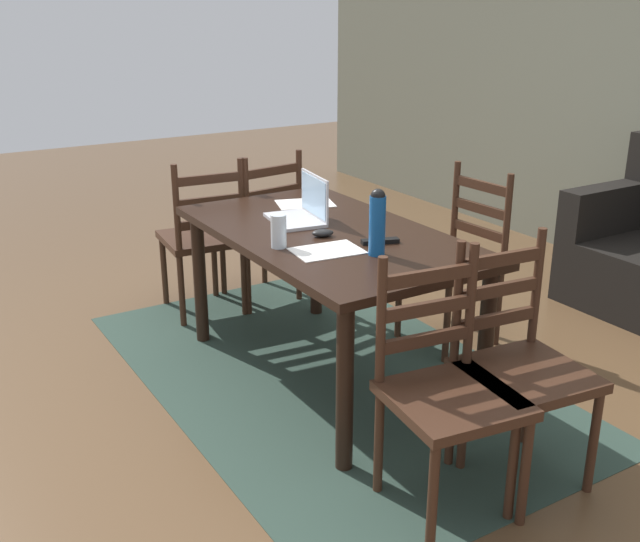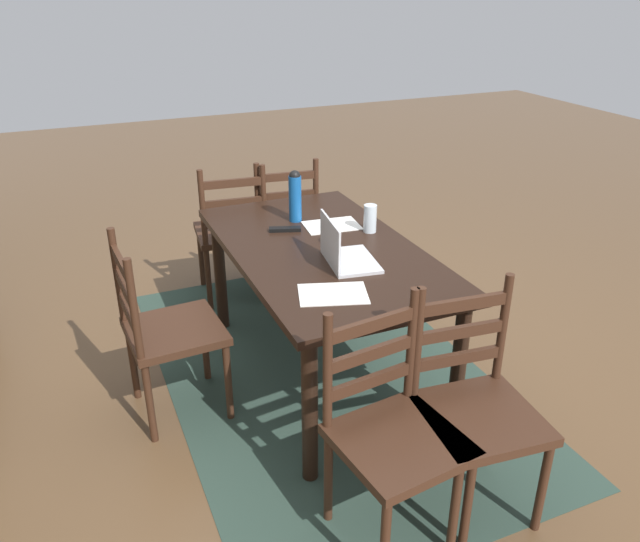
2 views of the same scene
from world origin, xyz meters
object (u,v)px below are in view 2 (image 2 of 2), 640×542
object	(u,v)px
chair_left_near	(475,409)
chair_far_head	(166,331)
chair_right_far	(232,233)
dining_table	(323,264)
computer_mouse	(330,238)
drinking_glass	(370,218)
laptop	(342,252)
chair_right_near	(283,225)
water_bottle	(295,195)
chair_left_far	(393,433)
tv_remote	(285,229)

from	to	relation	value
chair_left_near	chair_far_head	size ratio (longest dim) A/B	1.00
chair_far_head	chair_right_far	bearing A→B (deg)	-30.37
dining_table	computer_mouse	world-z (taller)	computer_mouse
chair_far_head	drinking_glass	bearing A→B (deg)	-84.97
dining_table	chair_right_far	size ratio (longest dim) A/B	1.67
chair_far_head	laptop	world-z (taller)	laptop
chair_right_near	water_bottle	bearing A→B (deg)	166.34
chair_right_far	laptop	xyz separation A→B (m)	(-1.30, -0.19, 0.35)
laptop	water_bottle	size ratio (longest dim) A/B	1.21
dining_table	chair_right_far	bearing A→B (deg)	9.64
chair_right_near	chair_left_far	bearing A→B (deg)	170.60
chair_left_near	tv_remote	distance (m)	1.43
chair_left_far	tv_remote	world-z (taller)	chair_left_far
computer_mouse	laptop	bearing A→B (deg)	-173.37
water_bottle	tv_remote	xyz separation A→B (m)	(-0.12, 0.11, -0.14)
water_bottle	drinking_glass	distance (m)	0.44
chair_right_near	tv_remote	size ratio (longest dim) A/B	5.59
water_bottle	computer_mouse	xyz separation A→B (m)	(-0.35, -0.06, -0.13)
drinking_glass	dining_table	bearing A→B (deg)	107.18
computer_mouse	tv_remote	xyz separation A→B (m)	(0.22, 0.16, -0.01)
laptop	computer_mouse	distance (m)	0.28
chair_left_far	laptop	xyz separation A→B (m)	(0.87, -0.19, 0.35)
water_bottle	chair_right_near	bearing A→B (deg)	-13.66
chair_far_head	chair_left_far	size ratio (longest dim) A/B	1.00
drinking_glass	chair_left_far	bearing A→B (deg)	157.04
chair_right_near	laptop	xyz separation A→B (m)	(-1.30, 0.17, 0.35)
chair_far_head	tv_remote	size ratio (longest dim) A/B	5.59
drinking_glass	tv_remote	world-z (taller)	drinking_glass
chair_left_near	laptop	xyz separation A→B (m)	(0.87, 0.18, 0.35)
drinking_glass	chair_left_near	bearing A→B (deg)	173.61
chair_far_head	water_bottle	world-z (taller)	water_bottle
chair_right_far	drinking_glass	world-z (taller)	chair_right_far
chair_left_far	chair_right_near	xyz separation A→B (m)	(2.16, -0.36, 0.00)
laptop	tv_remote	distance (m)	0.51
drinking_glass	laptop	bearing A→B (deg)	135.29
computer_mouse	chair_left_near	bearing A→B (deg)	-155.39
chair_right_far	chair_far_head	bearing A→B (deg)	149.63
chair_right_near	laptop	distance (m)	1.35
chair_left_far	tv_remote	distance (m)	1.40
dining_table	chair_left_near	world-z (taller)	chair_left_near
water_bottle	chair_far_head	bearing A→B (deg)	116.24
chair_far_head	laptop	size ratio (longest dim) A/B	2.72
drinking_glass	tv_remote	size ratio (longest dim) A/B	0.88
chair_left_near	chair_right_far	distance (m)	2.20
chair_left_near	water_bottle	xyz separation A→B (m)	(1.49, 0.17, 0.44)
chair_left_far	laptop	distance (m)	0.96
chair_right_near	tv_remote	world-z (taller)	chair_right_near
dining_table	chair_left_far	bearing A→B (deg)	170.33
computer_mouse	dining_table	bearing A→B (deg)	151.57
chair_left_far	water_bottle	world-z (taller)	water_bottle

